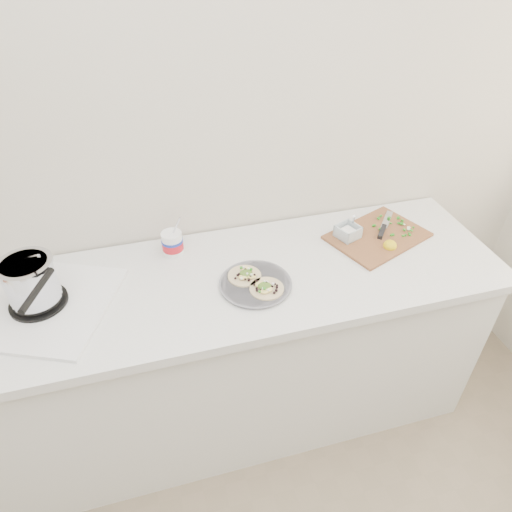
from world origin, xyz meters
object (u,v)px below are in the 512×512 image
object	(u,v)px
stove	(34,290)
tub	(173,241)
taco_plate	(255,282)
cutboard	(376,233)

from	to	relation	value
stove	tub	world-z (taller)	stove
taco_plate	tub	bearing A→B (deg)	133.87
stove	tub	xyz separation A→B (m)	(0.50, 0.18, -0.02)
stove	tub	size ratio (longest dim) A/B	3.20
cutboard	tub	bearing A→B (deg)	151.09
stove	tub	bearing A→B (deg)	43.24
stove	taco_plate	size ratio (longest dim) A/B	2.29
taco_plate	cutboard	xyz separation A→B (m)	(0.58, 0.17, -0.00)
taco_plate	tub	xyz separation A→B (m)	(-0.27, 0.28, 0.05)
taco_plate	tub	size ratio (longest dim) A/B	1.40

